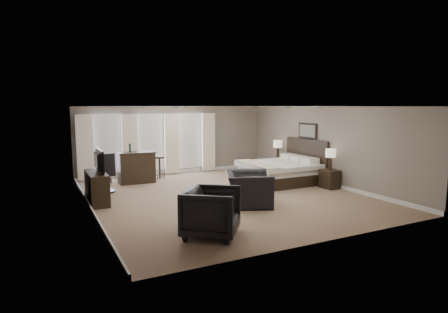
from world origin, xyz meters
name	(u,v)px	position (x,y,z in m)	size (l,w,h in m)	color
room	(224,152)	(0.00, 0.00, 1.30)	(7.60, 8.60, 2.64)	#856B54
window_bay	(151,144)	(-1.00, 4.11, 1.20)	(5.25, 0.20, 2.30)	silver
bed	(281,162)	(2.58, 0.82, 0.73)	(2.29, 2.19, 1.46)	silver
nightstand_near	(330,179)	(3.47, -0.63, 0.30)	(0.45, 0.55, 0.60)	black
nightstand_far	(277,166)	(3.47, 2.27, 0.30)	(0.46, 0.56, 0.61)	black
lamp_near	(330,159)	(3.47, -0.63, 0.93)	(0.32, 0.32, 0.67)	beige
lamp_far	(278,149)	(3.47, 2.27, 0.96)	(0.34, 0.34, 0.70)	beige
wall_art	(307,131)	(3.70, 0.82, 1.75)	(0.04, 0.96, 0.56)	slate
dresser	(97,188)	(-3.45, 0.82, 0.42)	(0.47, 1.44, 0.84)	black
tv	(96,170)	(-3.45, 0.82, 0.91)	(1.07, 0.62, 0.14)	black
armchair_near	(248,183)	(0.11, -1.20, 0.58)	(1.33, 0.87, 1.17)	black
armchair_far	(211,210)	(-1.79, -2.97, 0.54)	(1.06, 0.99, 1.09)	black
bar_counter	(136,167)	(-1.84, 3.01, 0.54)	(1.24, 0.64, 1.08)	black
bar_stool_left	(107,173)	(-2.75, 3.35, 0.36)	(0.34, 0.34, 0.71)	black
bar_stool_right	(160,168)	(-0.91, 3.35, 0.41)	(0.39, 0.39, 0.82)	black
desk_chair	(104,173)	(-3.06, 2.01, 0.61)	(0.62, 0.62, 1.23)	black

